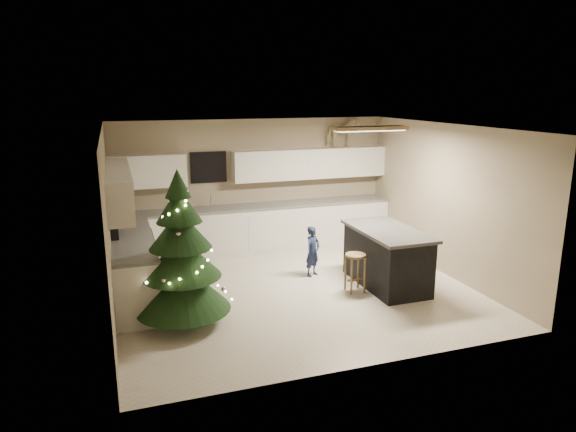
{
  "coord_description": "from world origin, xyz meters",
  "views": [
    {
      "loc": [
        -2.61,
        -7.31,
        3.13
      ],
      "look_at": [
        0.0,
        0.35,
        1.15
      ],
      "focal_mm": 32.0,
      "sensor_mm": 36.0,
      "label": 1
    }
  ],
  "objects_px": {
    "island": "(387,257)",
    "bar_stool": "(355,263)",
    "christmas_tree": "(182,261)",
    "rocking_horse": "(343,133)",
    "toddler": "(313,251)"
  },
  "relations": [
    {
      "from": "island",
      "to": "bar_stool",
      "type": "bearing_deg",
      "value": -171.57
    },
    {
      "from": "island",
      "to": "bar_stool",
      "type": "relative_size",
      "value": 2.73
    },
    {
      "from": "christmas_tree",
      "to": "rocking_horse",
      "type": "relative_size",
      "value": 3.14
    },
    {
      "from": "island",
      "to": "toddler",
      "type": "height_order",
      "value": "island"
    },
    {
      "from": "bar_stool",
      "to": "rocking_horse",
      "type": "height_order",
      "value": "rocking_horse"
    },
    {
      "from": "toddler",
      "to": "christmas_tree",
      "type": "bearing_deg",
      "value": 173.11
    },
    {
      "from": "toddler",
      "to": "rocking_horse",
      "type": "bearing_deg",
      "value": 20.51
    },
    {
      "from": "toddler",
      "to": "rocking_horse",
      "type": "distance_m",
      "value": 2.9
    },
    {
      "from": "bar_stool",
      "to": "rocking_horse",
      "type": "xyz_separation_m",
      "value": [
        0.96,
        2.68,
        1.83
      ]
    },
    {
      "from": "island",
      "to": "christmas_tree",
      "type": "distance_m",
      "value": 3.39
    },
    {
      "from": "bar_stool",
      "to": "rocking_horse",
      "type": "distance_m",
      "value": 3.39
    },
    {
      "from": "island",
      "to": "bar_stool",
      "type": "xyz_separation_m",
      "value": [
        -0.61,
        -0.09,
        -0.01
      ]
    },
    {
      "from": "bar_stool",
      "to": "christmas_tree",
      "type": "bearing_deg",
      "value": -174.72
    },
    {
      "from": "bar_stool",
      "to": "toddler",
      "type": "xyz_separation_m",
      "value": [
        -0.37,
        0.89,
        -0.03
      ]
    },
    {
      "from": "christmas_tree",
      "to": "rocking_horse",
      "type": "height_order",
      "value": "rocking_horse"
    }
  ]
}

